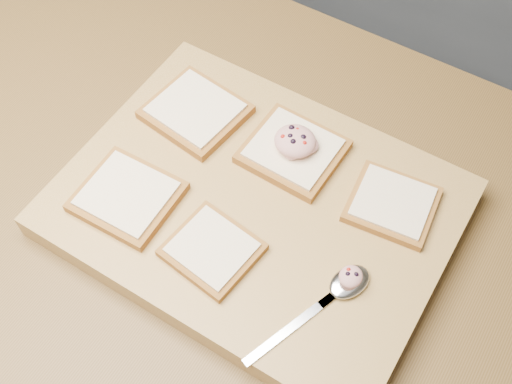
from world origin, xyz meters
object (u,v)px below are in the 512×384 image
at_px(cutting_board, 256,208).
at_px(spoon, 341,289).
at_px(bread_far_center, 293,151).
at_px(tuna_salad_dollop, 295,141).

relative_size(cutting_board, spoon, 2.70).
relative_size(bread_far_center, spoon, 0.69).
height_order(tuna_salad_dollop, spoon, tuna_salad_dollop).
relative_size(cutting_board, bread_far_center, 3.92).
bearing_deg(spoon, bread_far_center, 135.80).
distance_m(cutting_board, tuna_salad_dollop, 0.11).
bearing_deg(cutting_board, spoon, -20.07).
height_order(cutting_board, tuna_salad_dollop, tuna_salad_dollop).
bearing_deg(spoon, cutting_board, 159.93).
relative_size(cutting_board, tuna_salad_dollop, 8.74).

